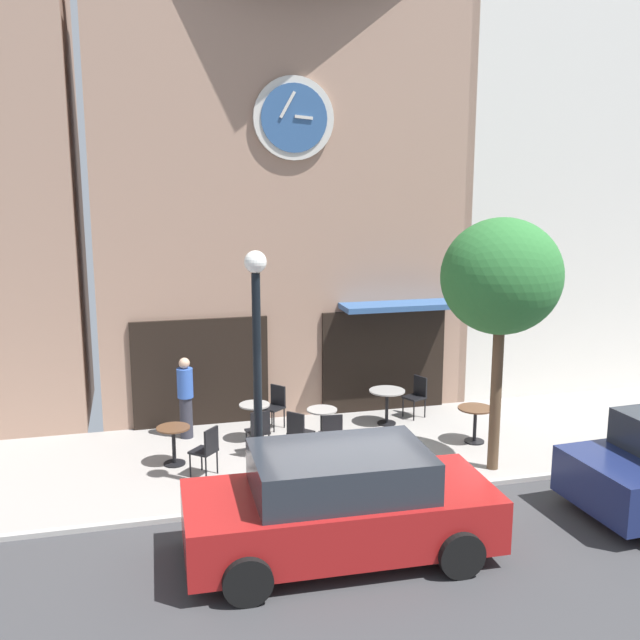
{
  "coord_description": "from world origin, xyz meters",
  "views": [
    {
      "loc": [
        -3.27,
        -10.64,
        5.25
      ],
      "look_at": [
        0.04,
        2.22,
        2.6
      ],
      "focal_mm": 40.89,
      "sensor_mm": 36.0,
      "label": 1
    }
  ],
  "objects_px": {
    "street_tree": "(502,278)",
    "cafe_table_near_door": "(174,440)",
    "cafe_chair_left_end": "(417,393)",
    "pedestrian_blue": "(186,397)",
    "cafe_chair_under_awning": "(275,403)",
    "cafe_chair_facing_street": "(259,429)",
    "cafe_table_center_right": "(387,399)",
    "parked_car_red": "(340,504)",
    "cafe_table_near_curb": "(475,418)",
    "cafe_chair_mid_row": "(298,430)",
    "cafe_chair_by_entrance": "(207,448)",
    "cafe_chair_corner": "(331,432)",
    "cafe_table_center": "(322,422)",
    "street_lamp": "(257,375)",
    "cafe_table_rightmost": "(255,417)"
  },
  "relations": [
    {
      "from": "street_lamp",
      "to": "cafe_table_center_right",
      "type": "xyz_separation_m",
      "value": [
        3.25,
        2.83,
        -1.53
      ]
    },
    {
      "from": "cafe_chair_by_entrance",
      "to": "pedestrian_blue",
      "type": "height_order",
      "value": "pedestrian_blue"
    },
    {
      "from": "street_tree",
      "to": "cafe_chair_facing_street",
      "type": "relative_size",
      "value": 5.05
    },
    {
      "from": "cafe_table_center_right",
      "to": "cafe_chair_corner",
      "type": "relative_size",
      "value": 0.85
    },
    {
      "from": "street_tree",
      "to": "cafe_chair_facing_street",
      "type": "height_order",
      "value": "street_tree"
    },
    {
      "from": "cafe_chair_mid_row",
      "to": "cafe_chair_left_end",
      "type": "xyz_separation_m",
      "value": [
        3.05,
        1.66,
        0.0
      ]
    },
    {
      "from": "cafe_table_center",
      "to": "pedestrian_blue",
      "type": "bearing_deg",
      "value": 157.24
    },
    {
      "from": "cafe_table_center_right",
      "to": "parked_car_red",
      "type": "height_order",
      "value": "parked_car_red"
    },
    {
      "from": "cafe_table_center_right",
      "to": "cafe_chair_left_end",
      "type": "relative_size",
      "value": 0.85
    },
    {
      "from": "cafe_chair_corner",
      "to": "parked_car_red",
      "type": "bearing_deg",
      "value": -103.31
    },
    {
      "from": "pedestrian_blue",
      "to": "parked_car_red",
      "type": "xyz_separation_m",
      "value": [
        1.74,
        -5.28,
        -0.1
      ]
    },
    {
      "from": "street_tree",
      "to": "cafe_table_near_door",
      "type": "bearing_deg",
      "value": 163.78
    },
    {
      "from": "cafe_table_rightmost",
      "to": "cafe_table_near_curb",
      "type": "bearing_deg",
      "value": -15.5
    },
    {
      "from": "cafe_table_near_curb",
      "to": "cafe_chair_by_entrance",
      "type": "height_order",
      "value": "cafe_chair_by_entrance"
    },
    {
      "from": "cafe_table_center",
      "to": "cafe_chair_by_entrance",
      "type": "height_order",
      "value": "cafe_chair_by_entrance"
    },
    {
      "from": "cafe_chair_mid_row",
      "to": "pedestrian_blue",
      "type": "relative_size",
      "value": 0.54
    },
    {
      "from": "street_tree",
      "to": "cafe_chair_mid_row",
      "type": "distance_m",
      "value": 4.67
    },
    {
      "from": "cafe_chair_facing_street",
      "to": "cafe_chair_corner",
      "type": "height_order",
      "value": "same"
    },
    {
      "from": "street_lamp",
      "to": "cafe_chair_by_entrance",
      "type": "relative_size",
      "value": 4.55
    },
    {
      "from": "cafe_table_near_door",
      "to": "cafe_table_center_right",
      "type": "height_order",
      "value": "cafe_table_center_right"
    },
    {
      "from": "cafe_table_center_right",
      "to": "pedestrian_blue",
      "type": "height_order",
      "value": "pedestrian_blue"
    },
    {
      "from": "cafe_table_center",
      "to": "cafe_chair_facing_street",
      "type": "xyz_separation_m",
      "value": [
        -1.3,
        -0.25,
        0.05
      ]
    },
    {
      "from": "street_tree",
      "to": "cafe_table_center_right",
      "type": "relative_size",
      "value": 5.94
    },
    {
      "from": "street_tree",
      "to": "pedestrian_blue",
      "type": "xyz_separation_m",
      "value": [
        -5.28,
        3.0,
        -2.64
      ]
    },
    {
      "from": "cafe_chair_under_awning",
      "to": "cafe_chair_facing_street",
      "type": "bearing_deg",
      "value": -112.16
    },
    {
      "from": "cafe_table_near_door",
      "to": "cafe_table_near_curb",
      "type": "distance_m",
      "value": 5.89
    },
    {
      "from": "cafe_table_near_curb",
      "to": "cafe_chair_under_awning",
      "type": "distance_m",
      "value": 4.13
    },
    {
      "from": "cafe_table_near_curb",
      "to": "parked_car_red",
      "type": "relative_size",
      "value": 0.17
    },
    {
      "from": "cafe_chair_under_awning",
      "to": "cafe_chair_facing_street",
      "type": "xyz_separation_m",
      "value": [
        -0.6,
        -1.48,
        0.0
      ]
    },
    {
      "from": "cafe_table_center_right",
      "to": "cafe_table_rightmost",
      "type": "bearing_deg",
      "value": -174.22
    },
    {
      "from": "cafe_chair_under_awning",
      "to": "pedestrian_blue",
      "type": "bearing_deg",
      "value": -175.47
    },
    {
      "from": "cafe_chair_left_end",
      "to": "cafe_chair_by_entrance",
      "type": "distance_m",
      "value": 5.26
    },
    {
      "from": "cafe_table_center_right",
      "to": "parked_car_red",
      "type": "bearing_deg",
      "value": -116.22
    },
    {
      "from": "cafe_chair_mid_row",
      "to": "cafe_chair_facing_street",
      "type": "relative_size",
      "value": 1.0
    },
    {
      "from": "street_tree",
      "to": "cafe_table_center_right",
      "type": "distance_m",
      "value": 4.18
    },
    {
      "from": "street_lamp",
      "to": "cafe_chair_mid_row",
      "type": "distance_m",
      "value": 2.36
    },
    {
      "from": "cafe_table_center_right",
      "to": "pedestrian_blue",
      "type": "xyz_separation_m",
      "value": [
        -4.22,
        0.24,
        0.31
      ]
    },
    {
      "from": "cafe_chair_under_awning",
      "to": "cafe_chair_by_entrance",
      "type": "height_order",
      "value": "same"
    },
    {
      "from": "cafe_chair_mid_row",
      "to": "cafe_chair_by_entrance",
      "type": "bearing_deg",
      "value": -165.05
    },
    {
      "from": "street_lamp",
      "to": "parked_car_red",
      "type": "xyz_separation_m",
      "value": [
        0.77,
        -2.22,
        -1.32
      ]
    },
    {
      "from": "cafe_table_near_door",
      "to": "cafe_chair_left_end",
      "type": "height_order",
      "value": "cafe_chair_left_end"
    },
    {
      "from": "cafe_chair_mid_row",
      "to": "cafe_table_rightmost",
      "type": "bearing_deg",
      "value": 121.86
    },
    {
      "from": "cafe_chair_left_end",
      "to": "pedestrian_blue",
      "type": "distance_m",
      "value": 5.04
    },
    {
      "from": "parked_car_red",
      "to": "cafe_chair_left_end",
      "type": "bearing_deg",
      "value": 58.38
    },
    {
      "from": "cafe_table_near_door",
      "to": "cafe_chair_left_end",
      "type": "distance_m",
      "value": 5.55
    },
    {
      "from": "pedestrian_blue",
      "to": "parked_car_red",
      "type": "relative_size",
      "value": 0.38
    },
    {
      "from": "cafe_table_rightmost",
      "to": "cafe_table_center_right",
      "type": "relative_size",
      "value": 1.0
    },
    {
      "from": "cafe_table_near_curb",
      "to": "pedestrian_blue",
      "type": "distance_m",
      "value": 5.82
    },
    {
      "from": "cafe_table_rightmost",
      "to": "cafe_table_center_right",
      "type": "bearing_deg",
      "value": 5.78
    },
    {
      "from": "pedestrian_blue",
      "to": "parked_car_red",
      "type": "distance_m",
      "value": 5.56
    }
  ]
}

